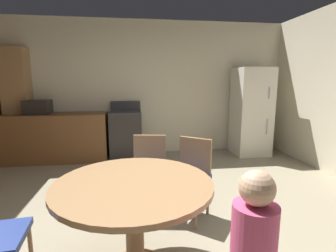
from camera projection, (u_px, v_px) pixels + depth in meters
ground_plane at (170, 238)px, 2.43m from camera, size 14.00×14.00×0.00m
wall_back at (148, 88)px, 5.21m from camera, size 5.96×0.12×2.70m
kitchen_counter at (58, 137)px, 4.74m from camera, size 1.85×0.60×0.90m
pantry_column at (19, 105)px, 4.72m from camera, size 0.44×0.36×2.10m
oven_range at (126, 134)px, 4.91m from camera, size 0.60×0.60×1.10m
refrigerator at (251, 112)px, 5.13m from camera, size 0.68×0.68×1.76m
microwave at (38, 107)px, 4.60m from camera, size 0.44×0.32×0.26m
dining_table at (134, 202)px, 1.89m from camera, size 1.18×1.18×0.76m
chair_north at (149, 168)px, 2.91m from camera, size 0.46×0.46×0.87m
chair_northeast at (191, 172)px, 2.78m from camera, size 0.56×0.56×0.87m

